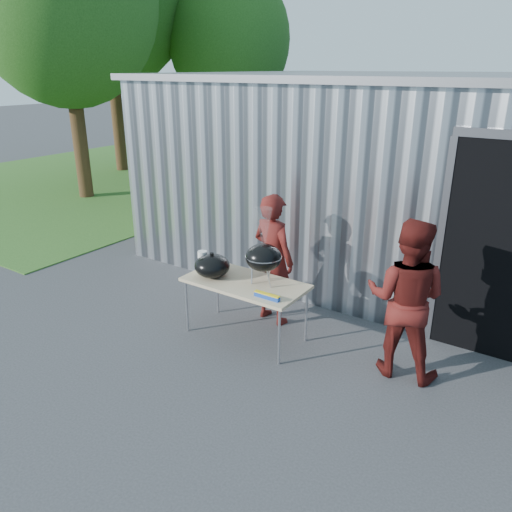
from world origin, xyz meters
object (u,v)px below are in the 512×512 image
Objects in this scene: person_cook at (273,259)px; person_bystander at (406,299)px; folding_table at (245,285)px; kettle_grill at (264,251)px.

person_cook is 1.84m from person_bystander.
folding_table is at bearing 96.46° from person_cook.
person_bystander is at bearing -176.84° from person_cook.
kettle_grill reaches higher than folding_table.
person_bystander reaches higher than folding_table.
person_bystander is (1.82, -0.24, 0.02)m from person_cook.
person_cook is at bearing -13.63° from person_bystander.
kettle_grill is 0.60m from person_cook.
person_cook reaches higher than folding_table.
kettle_grill is (0.22, 0.08, 0.46)m from folding_table.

